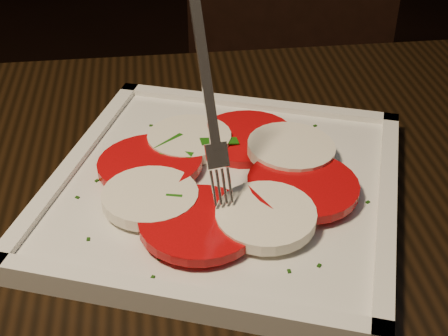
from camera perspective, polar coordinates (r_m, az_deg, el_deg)
name	(u,v)px	position (r m, az deg, el deg)	size (l,w,h in m)	color
chair	(282,76)	(1.25, 5.35, 8.38)	(0.53, 0.53, 0.93)	black
plate	(224,189)	(0.55, 0.00, -1.91)	(0.30, 0.30, 0.01)	white
caprese_salad	(224,174)	(0.55, 0.00, -0.55)	(0.25, 0.23, 0.02)	#C1040C
fork	(206,98)	(0.49, -1.66, 6.44)	(0.03, 0.07, 0.14)	white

